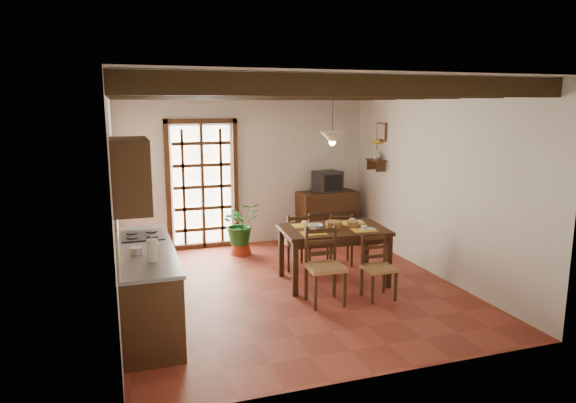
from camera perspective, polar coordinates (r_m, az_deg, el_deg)
name	(u,v)px	position (r m, az deg, el deg)	size (l,w,h in m)	color
ground_plane	(290,288)	(7.26, 0.25, -9.57)	(5.00, 5.00, 0.00)	maroon
room_shell	(290,158)	(6.84, 0.27, 4.84)	(4.52, 5.02, 2.81)	silver
ceiling_beams	(290,91)	(6.81, 0.27, 12.18)	(4.50, 4.34, 0.20)	black
french_door	(202,182)	(9.10, -9.51, 2.11)	(1.26, 0.11, 2.32)	white
kitchen_counter	(146,285)	(6.20, -15.46, -8.94)	(0.64, 2.25, 1.38)	#362011
upper_cabinet	(130,175)	(5.19, -17.10, 2.85)	(0.35, 0.80, 0.70)	#362011
range_hood	(130,171)	(6.45, -17.14, 3.27)	(0.38, 0.60, 0.54)	white
counter_items	(144,242)	(6.14, -15.74, -4.39)	(0.50, 1.43, 0.25)	black
dining_table	(334,235)	(7.33, 5.09, -3.72)	(1.54, 1.06, 0.80)	#311C10
chair_near_left	(325,280)	(6.65, 4.10, -8.71)	(0.47, 0.45, 0.98)	#A47945
chair_near_right	(378,279)	(6.91, 9.96, -8.47)	(0.39, 0.37, 0.84)	#A47945
chair_far_left	(295,250)	(8.03, 0.83, -5.46)	(0.42, 0.40, 0.88)	#A47945
chair_far_right	(340,248)	(8.24, 5.76, -5.18)	(0.47, 0.45, 0.84)	#A47945
table_setting	(334,223)	(7.29, 5.11, -2.37)	(1.07, 0.71, 0.10)	gold
table_bowl	(315,226)	(7.27, 3.01, -2.76)	(0.22, 0.22, 0.05)	white
sideboard	(327,216)	(9.64, 4.35, -1.61)	(1.09, 0.49, 0.93)	#362011
crt_tv	(328,182)	(9.51, 4.42, 2.23)	(0.51, 0.48, 0.39)	black
fuse_box	(324,146)	(9.69, 3.98, 6.17)	(0.25, 0.03, 0.32)	white
plant_pot	(241,248)	(8.82, -5.27, -5.16)	(0.36, 0.36, 0.22)	maroon
potted_plant	(240,222)	(8.70, -5.32, -2.24)	(1.68, 1.44, 1.87)	#144C19
wall_shelf	(376,163)	(9.19, 9.77, 4.29)	(0.20, 0.42, 0.20)	#362011
shelf_vase	(376,155)	(9.18, 9.80, 5.16)	(0.15, 0.15, 0.15)	#B2BFB2
shelf_flowers	(377,143)	(9.16, 9.84, 6.45)	(0.14, 0.14, 0.36)	gold
framed_picture	(381,132)	(9.19, 10.34, 7.65)	(0.03, 0.32, 0.32)	brown
pendant_lamp	(332,137)	(7.21, 4.95, 7.19)	(0.36, 0.36, 0.84)	black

